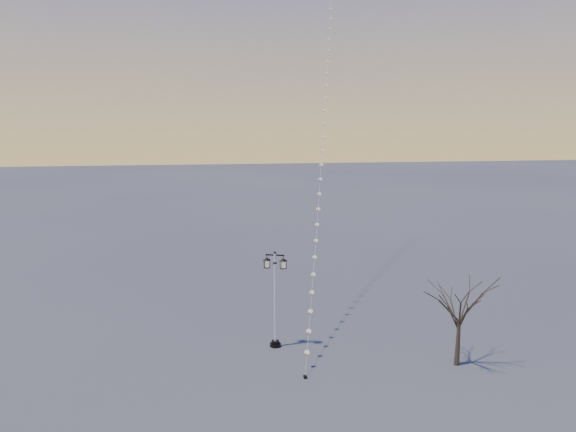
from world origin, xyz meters
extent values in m
plane|color=#4F5050|center=(0.00, 0.00, 0.00)|extent=(300.00, 300.00, 0.00)
cylinder|color=black|center=(-1.95, 3.74, 0.09)|extent=(0.60, 0.60, 0.17)
cylinder|color=black|center=(-1.95, 3.74, 0.25)|extent=(0.43, 0.43, 0.15)
cylinder|color=white|center=(-1.95, 3.74, 2.83)|extent=(0.14, 0.14, 5.03)
cylinder|color=black|center=(-1.95, 3.74, 4.76)|extent=(0.21, 0.21, 0.06)
cube|color=black|center=(-1.95, 3.74, 5.19)|extent=(0.98, 0.41, 0.06)
sphere|color=black|center=(-1.95, 3.74, 5.32)|extent=(0.15, 0.15, 0.15)
pyramid|color=black|center=(-2.37, 3.89, 5.03)|extent=(0.47, 0.47, 0.15)
cube|color=beige|center=(-2.37, 3.89, 4.70)|extent=(0.28, 0.28, 0.36)
cube|color=black|center=(-2.37, 3.89, 4.49)|extent=(0.32, 0.32, 0.04)
pyramid|color=black|center=(-1.53, 3.58, 5.03)|extent=(0.47, 0.47, 0.15)
cube|color=beige|center=(-1.53, 3.58, 4.70)|extent=(0.28, 0.28, 0.36)
cube|color=black|center=(-1.53, 3.58, 4.49)|extent=(0.32, 0.32, 0.04)
cone|color=#392D1E|center=(6.83, -0.11, 1.20)|extent=(0.28, 0.28, 2.40)
cylinder|color=black|center=(-1.10, -0.20, 0.09)|extent=(0.17, 0.17, 0.17)
cylinder|color=black|center=(-1.10, -0.20, 0.11)|extent=(0.03, 0.03, 0.22)
cone|color=orange|center=(3.15, 14.17, 12.03)|extent=(0.07, 0.07, 0.24)
cylinder|color=white|center=(-1.10, -0.20, 0.52)|extent=(0.01, 0.01, 0.69)
camera|label=1|loc=(-5.99, -23.07, 11.94)|focal=32.42mm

